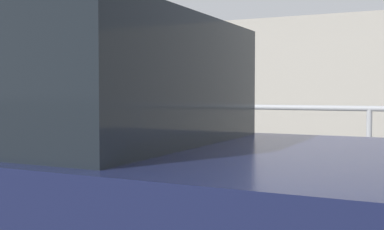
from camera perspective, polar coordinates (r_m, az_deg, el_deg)
The scene contains 6 objects.
sidewalk_curb at distance 4.97m, azimuth 5.61°, elevation -12.77°, with size 36.00×2.56×0.13m, color #9E9B93.
parking_meter at distance 4.07m, azimuth 2.21°, elevation -0.96°, with size 0.15×0.16×1.44m.
pedestrian_at_meter at distance 4.44m, azimuth -5.62°, elevation -1.32°, with size 0.61×0.53×1.67m.
parked_sedan_navy at distance 3.02m, azimuth -18.45°, elevation -7.17°, with size 4.63×1.87×1.76m.
background_railing at distance 5.84m, azimuth 9.20°, elevation -1.90°, with size 24.06×0.06×1.11m.
backdrop_wall at distance 8.45m, azimuth 14.24°, elevation 2.14°, with size 32.00×0.50×2.64m, color gray.
Camera 1 is at (1.59, -3.23, 1.38)m, focal length 45.79 mm.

